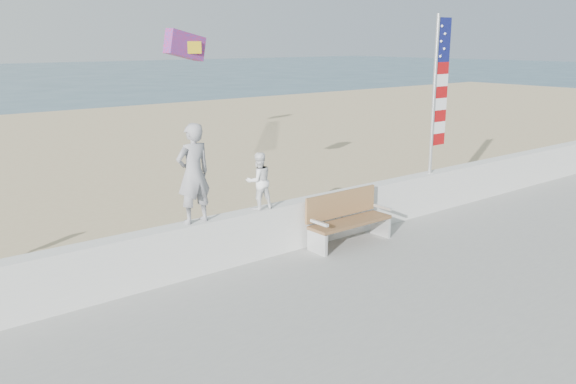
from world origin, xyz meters
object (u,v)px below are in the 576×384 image
Objects in this scene: adult at (193,173)px; flag at (438,88)px; child at (259,181)px; bench at (347,218)px.

flag reaches higher than adult.
adult is 1.61× the size of child.
flag is at bearing 178.33° from adult.
child is at bearing 178.34° from adult.
bench is 0.51× the size of flag.
bench is (1.77, -0.45, -0.91)m from child.
adult is 6.36m from flag.
bench is at bearing 173.52° from child.
child is 0.57× the size of bench.
flag is (3.17, 0.45, 2.30)m from bench.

